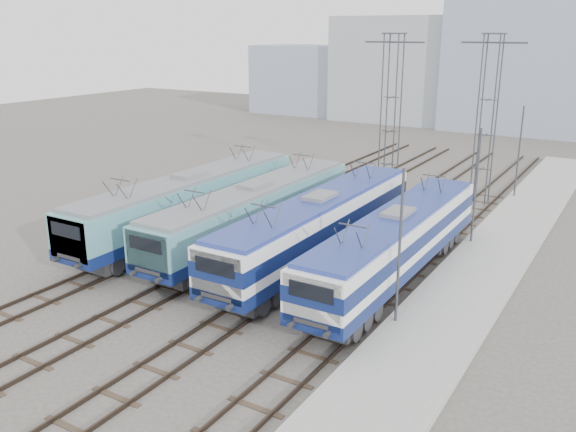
# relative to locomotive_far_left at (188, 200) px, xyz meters

# --- Properties ---
(ground) EXTENTS (160.00, 160.00, 0.00)m
(ground) POSITION_rel_locomotive_far_left_xyz_m (6.75, -6.73, -2.31)
(ground) COLOR #514C47
(platform) EXTENTS (4.00, 70.00, 0.30)m
(platform) POSITION_rel_locomotive_far_left_xyz_m (16.95, 1.27, -2.16)
(platform) COLOR #9E9E99
(platform) RESTS_ON ground
(locomotive_far_left) EXTENTS (2.94, 18.57, 3.49)m
(locomotive_far_left) POSITION_rel_locomotive_far_left_xyz_m (0.00, 0.00, 0.00)
(locomotive_far_left) COLOR navy
(locomotive_far_left) RESTS_ON ground
(locomotive_center_left) EXTENTS (2.83, 17.88, 3.37)m
(locomotive_center_left) POSITION_rel_locomotive_far_left_xyz_m (4.50, 0.41, -0.08)
(locomotive_center_left) COLOR navy
(locomotive_center_left) RESTS_ON ground
(locomotive_center_right) EXTENTS (2.89, 18.25, 3.43)m
(locomotive_center_right) POSITION_rel_locomotive_far_left_xyz_m (9.00, -0.05, 0.02)
(locomotive_center_right) COLOR navy
(locomotive_center_right) RESTS_ON ground
(locomotive_far_right) EXTENTS (2.78, 17.56, 3.30)m
(locomotive_far_right) POSITION_rel_locomotive_far_left_xyz_m (13.50, -0.32, -0.06)
(locomotive_far_right) COLOR navy
(locomotive_far_right) RESTS_ON ground
(catenary_tower_west) EXTENTS (4.50, 1.20, 12.00)m
(catenary_tower_west) POSITION_rel_locomotive_far_left_xyz_m (6.75, 15.27, 4.33)
(catenary_tower_west) COLOR #3F4247
(catenary_tower_west) RESTS_ON ground
(catenary_tower_east) EXTENTS (4.50, 1.20, 12.00)m
(catenary_tower_east) POSITION_rel_locomotive_far_left_xyz_m (13.25, 17.27, 4.33)
(catenary_tower_east) COLOR #3F4247
(catenary_tower_east) RESTS_ON ground
(mast_front) EXTENTS (0.12, 0.12, 7.00)m
(mast_front) POSITION_rel_locomotive_far_left_xyz_m (15.35, -4.73, 1.19)
(mast_front) COLOR #3F4247
(mast_front) RESTS_ON ground
(mast_mid) EXTENTS (0.12, 0.12, 7.00)m
(mast_mid) POSITION_rel_locomotive_far_left_xyz_m (15.35, 7.27, 1.19)
(mast_mid) COLOR #3F4247
(mast_mid) RESTS_ON ground
(mast_rear) EXTENTS (0.12, 0.12, 7.00)m
(mast_rear) POSITION_rel_locomotive_far_left_xyz_m (15.35, 19.27, 1.19)
(mast_rear) COLOR #3F4247
(mast_rear) RESTS_ON ground
(building_west) EXTENTS (18.00, 12.00, 14.00)m
(building_west) POSITION_rel_locomotive_far_left_xyz_m (-7.25, 55.27, 4.69)
(building_west) COLOR #9CA6B0
(building_west) RESTS_ON ground
(building_center) EXTENTS (22.00, 14.00, 18.00)m
(building_center) POSITION_rel_locomotive_far_left_xyz_m (10.75, 55.27, 6.69)
(building_center) COLOR #8E9AB1
(building_center) RESTS_ON ground
(building_far_west) EXTENTS (14.00, 10.00, 10.00)m
(building_far_west) POSITION_rel_locomotive_far_left_xyz_m (-23.25, 55.27, 2.69)
(building_far_west) COLOR #8E9AB1
(building_far_west) RESTS_ON ground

